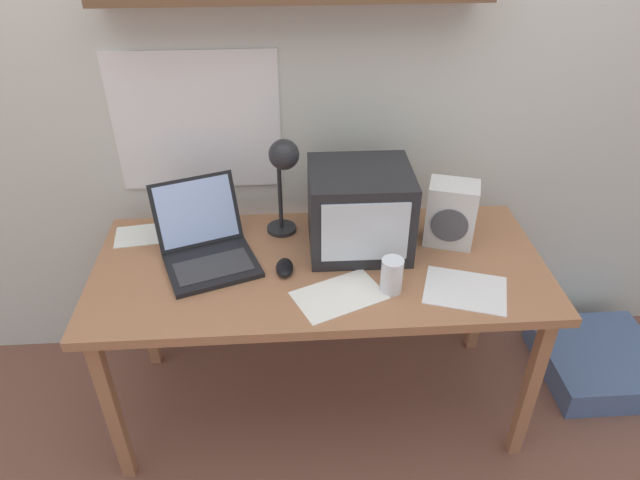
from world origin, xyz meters
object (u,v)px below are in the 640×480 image
laptop (205,242)px  juice_glass (392,277)px  loose_paper_near_monitor (339,296)px  crt_monitor (359,210)px  computer_mouse (285,268)px  printed_handout (465,290)px  desk_lamp (283,167)px  floor_cushion (599,361)px  corner_desk (320,277)px  open_notebook (141,235)px  space_heater (451,214)px

laptop → juice_glass: laptop is taller
loose_paper_near_monitor → crt_monitor: bearing=71.3°
computer_mouse → printed_handout: computer_mouse is taller
desk_lamp → floor_cushion: bearing=-22.2°
crt_monitor → laptop: size_ratio=0.83×
printed_handout → floor_cushion: 1.06m
laptop → printed_handout: (0.87, -0.26, -0.06)m
laptop → corner_desk: bearing=-29.4°
crt_monitor → open_notebook: crt_monitor is taller
laptop → loose_paper_near_monitor: 0.52m
corner_desk → crt_monitor: size_ratio=4.43×
space_heater → open_notebook: size_ratio=1.16×
space_heater → computer_mouse: bearing=-148.4°
crt_monitor → open_notebook: 0.84m
computer_mouse → loose_paper_near_monitor: 0.23m
loose_paper_near_monitor → floor_cushion: (1.20, 0.27, -0.66)m
laptop → juice_glass: 0.67m
printed_handout → laptop: bearing=163.7°
crt_monitor → computer_mouse: bearing=-152.0°
laptop → open_notebook: (-0.26, 0.15, -0.06)m
laptop → juice_glass: bearing=-40.1°
loose_paper_near_monitor → printed_handout: bearing=0.0°
printed_handout → loose_paper_near_monitor: 0.42m
laptop → computer_mouse: size_ratio=4.07×
juice_glass → space_heater: 0.38m
loose_paper_near_monitor → computer_mouse: bearing=140.0°
desk_lamp → laptop: bearing=-177.8°
crt_monitor → space_heater: (0.34, 0.01, -0.03)m
crt_monitor → floor_cushion: crt_monitor is taller
crt_monitor → laptop: bearing=-175.9°
space_heater → printed_handout: size_ratio=0.75×
computer_mouse → crt_monitor: bearing=27.5°
open_notebook → printed_handout: bearing=-19.7°
space_heater → printed_handout: (-0.01, -0.29, -0.12)m
loose_paper_near_monitor → floor_cushion: loose_paper_near_monitor is taller
space_heater → floor_cushion: size_ratio=0.48×
laptop → crt_monitor: bearing=-15.9°
juice_glass → open_notebook: juice_glass is taller
corner_desk → printed_handout: printed_handout is taller
open_notebook → crt_monitor: bearing=-8.3°
crt_monitor → computer_mouse: size_ratio=3.37×
open_notebook → computer_mouse: bearing=-25.7°
printed_handout → computer_mouse: bearing=166.2°
juice_glass → computer_mouse: (-0.35, 0.13, -0.04)m
computer_mouse → floor_cushion: bearing=5.0°
open_notebook → floor_cushion: 2.03m
desk_lamp → space_heater: size_ratio=1.67×
juice_glass → floor_cushion: (1.02, 0.25, -0.72)m
corner_desk → crt_monitor: 0.28m
open_notebook → space_heater: bearing=-5.6°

